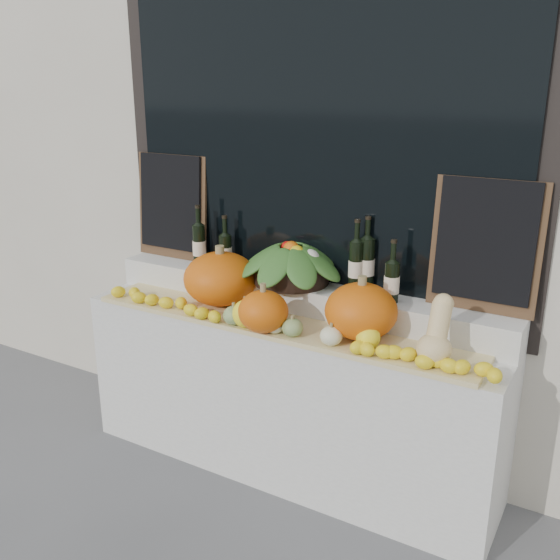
% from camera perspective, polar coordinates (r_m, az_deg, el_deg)
% --- Properties ---
extents(storefront_facade, '(7.00, 0.94, 4.50)m').
position_cam_1_polar(storefront_facade, '(3.69, 6.64, 20.38)').
color(storefront_facade, beige).
rests_on(storefront_facade, ground).
extents(display_sill, '(2.30, 0.55, 0.88)m').
position_cam_1_polar(display_sill, '(3.46, 0.63, -10.45)').
color(display_sill, silver).
rests_on(display_sill, ground).
extents(rear_tier, '(2.30, 0.25, 0.16)m').
position_cam_1_polar(rear_tier, '(3.36, 1.93, -1.57)').
color(rear_tier, silver).
rests_on(rear_tier, display_sill).
extents(straw_bedding, '(2.10, 0.32, 0.02)m').
position_cam_1_polar(straw_bedding, '(3.16, -0.46, -4.16)').
color(straw_bedding, tan).
rests_on(straw_bedding, display_sill).
extents(pumpkin_left, '(0.43, 0.43, 0.29)m').
position_cam_1_polar(pumpkin_left, '(3.39, -5.46, 0.13)').
color(pumpkin_left, '#DE600B').
rests_on(pumpkin_left, straw_bedding).
extents(pumpkin_right, '(0.37, 0.37, 0.27)m').
position_cam_1_polar(pumpkin_right, '(2.97, 7.42, -2.84)').
color(pumpkin_right, '#DE600B').
rests_on(pumpkin_right, straw_bedding).
extents(pumpkin_center, '(0.30, 0.30, 0.21)m').
position_cam_1_polar(pumpkin_center, '(3.02, -1.54, -2.89)').
color(pumpkin_center, '#DE600B').
rests_on(pumpkin_center, straw_bedding).
extents(butternut_squash, '(0.15, 0.21, 0.29)m').
position_cam_1_polar(butternut_squash, '(2.78, 14.13, -4.96)').
color(butternut_squash, '#E7C688').
rests_on(butternut_squash, straw_bedding).
extents(decorative_gourds, '(0.81, 0.18, 0.16)m').
position_cam_1_polar(decorative_gourds, '(3.00, 0.53, -4.04)').
color(decorative_gourds, '#2D621D').
rests_on(decorative_gourds, straw_bedding).
extents(lemon_heap, '(2.20, 0.16, 0.06)m').
position_cam_1_polar(lemon_heap, '(3.06, -1.51, -4.07)').
color(lemon_heap, yellow).
rests_on(lemon_heap, straw_bedding).
extents(produce_bowl, '(0.61, 0.61, 0.24)m').
position_cam_1_polar(produce_bowl, '(3.32, 1.04, 1.64)').
color(produce_bowl, black).
rests_on(produce_bowl, rear_tier).
extents(wine_bottle_far_left, '(0.08, 0.08, 0.36)m').
position_cam_1_polar(wine_bottle_far_left, '(3.61, -7.40, 3.16)').
color(wine_bottle_far_left, black).
rests_on(wine_bottle_far_left, rear_tier).
extents(wine_bottle_near_left, '(0.08, 0.08, 0.31)m').
position_cam_1_polar(wine_bottle_near_left, '(3.56, -5.01, 2.60)').
color(wine_bottle_near_left, black).
rests_on(wine_bottle_near_left, rear_tier).
extents(wine_bottle_tall, '(0.08, 0.08, 0.39)m').
position_cam_1_polar(wine_bottle_tall, '(3.21, 7.90, 1.45)').
color(wine_bottle_tall, black).
rests_on(wine_bottle_tall, rear_tier).
extents(wine_bottle_near_right, '(0.08, 0.08, 0.38)m').
position_cam_1_polar(wine_bottle_near_right, '(3.19, 6.95, 1.31)').
color(wine_bottle_near_right, black).
rests_on(wine_bottle_near_right, rear_tier).
extents(wine_bottle_far_right, '(0.08, 0.08, 0.31)m').
position_cam_1_polar(wine_bottle_far_right, '(3.07, 10.18, -0.13)').
color(wine_bottle_far_right, black).
rests_on(wine_bottle_far_right, rear_tier).
extents(chalkboard_left, '(0.50, 0.08, 0.62)m').
position_cam_1_polar(chalkboard_left, '(3.81, -9.91, 6.81)').
color(chalkboard_left, '#4C331E').
rests_on(chalkboard_left, rear_tier).
extents(chalkboard_right, '(0.50, 0.08, 0.62)m').
position_cam_1_polar(chalkboard_right, '(3.00, 18.27, 3.17)').
color(chalkboard_right, '#4C331E').
rests_on(chalkboard_right, rear_tier).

